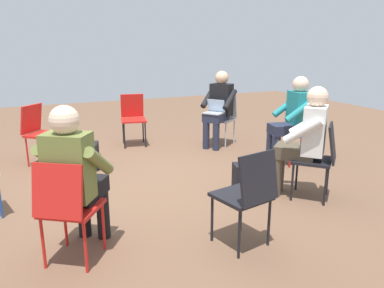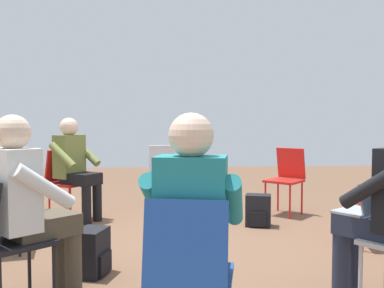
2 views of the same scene
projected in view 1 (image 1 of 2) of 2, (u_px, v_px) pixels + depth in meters
ground_plane at (158, 181)px, 4.69m from camera, size 14.00×14.00×0.00m
chair_southwest at (67, 205)px, 2.81m from camera, size 0.57×0.58×0.85m
chair_east at (302, 129)px, 5.28m from camera, size 0.51×0.47×0.85m
chair_south at (248, 192)px, 3.05m from camera, size 0.47×0.51×0.85m
chair_southeast at (320, 156)px, 4.04m from camera, size 0.58×0.59×0.85m
chair_northeast at (223, 115)px, 6.32m from camera, size 0.58×0.57×0.85m
chair_north at (133, 116)px, 6.27m from camera, size 0.47×0.50×0.85m
chair_northwest at (39, 130)px, 5.23m from camera, size 0.59×0.58×0.85m
person_with_laptop at (219, 105)px, 6.13m from camera, size 0.64×0.63×1.24m
person_in_white at (305, 136)px, 4.05m from camera, size 0.63×0.63×1.24m
person_in_olive at (75, 173)px, 2.91m from camera, size 0.63×0.63×1.24m
person_in_teal at (292, 116)px, 5.20m from camera, size 0.57×0.56×1.24m
backpack_near_laptop_user at (91, 158)px, 5.12m from camera, size 0.29×0.32×0.36m
backpack_by_empty_chair at (246, 181)px, 4.24m from camera, size 0.33×0.30×0.36m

